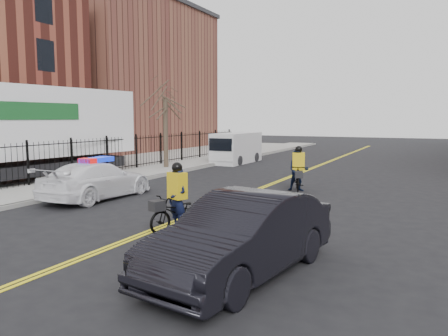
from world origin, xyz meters
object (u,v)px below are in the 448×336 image
object	(u,v)px
dark_sedan	(243,235)
cargo_van	(236,148)
cyclist_far	(298,173)
police_cruiser	(97,180)
cyclist_near	(177,207)

from	to	relation	value
dark_sedan	cargo_van	size ratio (longest dim) A/B	0.99
cargo_van	cyclist_far	bearing A→B (deg)	-52.05
dark_sedan	cargo_van	bearing A→B (deg)	123.77
police_cruiser	cyclist_near	world-z (taller)	cyclist_near
police_cruiser	dark_sedan	world-z (taller)	dark_sedan
cargo_van	cyclist_near	distance (m)	17.98
police_cruiser	cargo_van	distance (m)	14.30
dark_sedan	cyclist_far	xyz separation A→B (m)	(-1.91, 9.99, -0.05)
cyclist_far	police_cruiser	bearing A→B (deg)	-160.34
dark_sedan	cyclist_near	world-z (taller)	cyclist_near
cargo_van	cyclist_near	bearing A→B (deg)	-69.98
dark_sedan	police_cruiser	bearing A→B (deg)	157.41
dark_sedan	cyclist_far	size ratio (longest dim) A/B	2.48
cyclist_near	dark_sedan	bearing A→B (deg)	-18.04
cargo_van	cyclist_near	size ratio (longest dim) A/B	2.41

